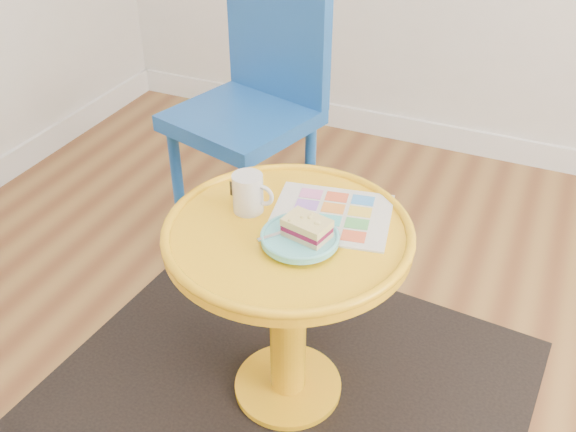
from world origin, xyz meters
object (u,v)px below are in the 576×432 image
at_px(chair, 256,96).
at_px(newspaper, 331,215).
at_px(mug, 249,192).
at_px(side_table, 288,281).
at_px(plate, 300,238).

xyz_separation_m(chair, newspaper, (0.51, -0.60, 0.02)).
relative_size(chair, mug, 8.79).
bearing_deg(newspaper, mug, -173.61).
height_order(side_table, plate, plate).
bearing_deg(newspaper, plate, -110.88).
xyz_separation_m(chair, plate, (0.48, -0.74, 0.04)).
height_order(chair, plate, chair).
bearing_deg(side_table, plate, -40.48).
bearing_deg(newspaper, side_table, -138.02).
relative_size(side_table, mug, 5.49).
height_order(side_table, chair, chair).
bearing_deg(side_table, mug, 163.34).
xyz_separation_m(mug, plate, (0.17, -0.08, -0.04)).
height_order(newspaper, plate, plate).
distance_m(newspaper, mug, 0.21).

